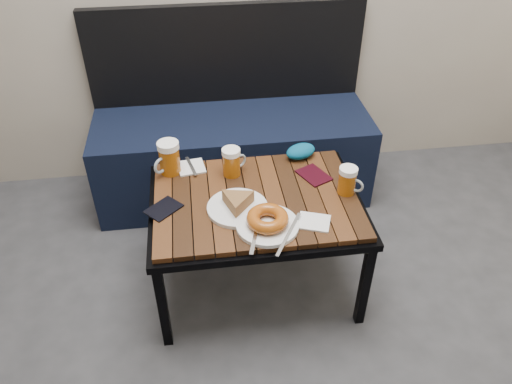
{
  "coord_description": "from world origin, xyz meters",
  "views": [
    {
      "loc": [
        -0.45,
        -0.46,
        1.69
      ],
      "look_at": [
        -0.24,
        1.06,
        0.5
      ],
      "focal_mm": 35.0,
      "sensor_mm": 36.0,
      "label": 1
    }
  ],
  "objects": [
    {
      "name": "napkin_left",
      "position": [
        -0.48,
        1.31,
        0.48
      ],
      "size": [
        0.12,
        0.15,
        0.01
      ],
      "rotation": [
        0.0,
        0.0,
        0.14
      ],
      "color": "white",
      "rests_on": "cafe_table"
    },
    {
      "name": "bench",
      "position": [
        -0.27,
        1.76,
        0.27
      ],
      "size": [
        1.4,
        0.5,
        0.95
      ],
      "color": "black",
      "rests_on": "ground"
    },
    {
      "name": "knit_pouch",
      "position": [
        -0.01,
        1.32,
        0.5
      ],
      "size": [
        0.16,
        0.14,
        0.06
      ],
      "primitive_type": "ellipsoid",
      "rotation": [
        0.0,
        0.0,
        0.39
      ],
      "color": "navy",
      "rests_on": "cafe_table"
    },
    {
      "name": "beer_mug_right",
      "position": [
        0.12,
        1.05,
        0.53
      ],
      "size": [
        0.11,
        0.1,
        0.12
      ],
      "rotation": [
        0.0,
        0.0,
        -0.67
      ],
      "color": "#9E500C",
      "rests_on": "cafe_table"
    },
    {
      "name": "passport_burgundy",
      "position": [
        0.02,
        1.18,
        0.48
      ],
      "size": [
        0.15,
        0.17,
        0.01
      ],
      "primitive_type": "cube",
      "rotation": [
        0.0,
        0.0,
        0.45
      ],
      "color": "black",
      "rests_on": "cafe_table"
    },
    {
      "name": "beer_mug_centre",
      "position": [
        -0.32,
        1.24,
        0.53
      ],
      "size": [
        0.12,
        0.1,
        0.12
      ],
      "rotation": [
        0.0,
        0.0,
        0.52
      ],
      "color": "#9E500C",
      "rests_on": "cafe_table"
    },
    {
      "name": "beer_mug_left",
      "position": [
        -0.57,
        1.29,
        0.54
      ],
      "size": [
        0.13,
        0.12,
        0.14
      ],
      "rotation": [
        0.0,
        0.0,
        3.9
      ],
      "color": "#9E500C",
      "rests_on": "cafe_table"
    },
    {
      "name": "cafe_table",
      "position": [
        -0.24,
        1.06,
        0.43
      ],
      "size": [
        0.84,
        0.62,
        0.47
      ],
      "color": "black",
      "rests_on": "ground"
    },
    {
      "name": "plate_bagel",
      "position": [
        -0.22,
        0.89,
        0.5
      ],
      "size": [
        0.25,
        0.29,
        0.06
      ],
      "color": "white",
      "rests_on": "cafe_table"
    },
    {
      "name": "passport_navy",
      "position": [
        -0.6,
        1.04,
        0.48
      ],
      "size": [
        0.16,
        0.16,
        0.01
      ],
      "primitive_type": "cube",
      "rotation": [
        0.0,
        0.0,
        -0.83
      ],
      "color": "black",
      "rests_on": "cafe_table"
    },
    {
      "name": "plate_pie",
      "position": [
        -0.32,
        1.0,
        0.5
      ],
      "size": [
        0.23,
        0.23,
        0.07
      ],
      "color": "white",
      "rests_on": "cafe_table"
    },
    {
      "name": "napkin_right",
      "position": [
        -0.05,
        0.89,
        0.48
      ],
      "size": [
        0.14,
        0.13,
        0.01
      ],
      "rotation": [
        0.0,
        0.0,
        -0.35
      ],
      "color": "white",
      "rests_on": "cafe_table"
    }
  ]
}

